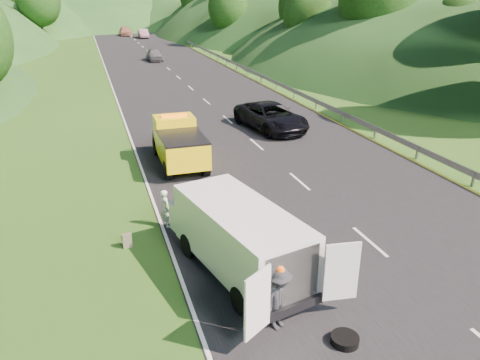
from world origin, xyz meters
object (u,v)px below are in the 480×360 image
object	(u,v)px
white_van	(238,235)
tow_truck	(179,142)
child	(210,248)
worker	(278,327)
woman	(167,226)
suitcase	(127,241)
passing_suv	(271,129)
spare_tire	(344,343)

from	to	relation	value
white_van	tow_truck	bearing A→B (deg)	76.62
child	worker	size ratio (longest dim) A/B	0.55
woman	child	size ratio (longest dim) A/B	1.51
suitcase	passing_suv	bearing A→B (deg)	50.56
tow_truck	woman	xyz separation A→B (m)	(-1.81, -6.67, -1.18)
woman	passing_suv	bearing A→B (deg)	-51.13
woman	worker	size ratio (longest dim) A/B	0.83
tow_truck	passing_suv	xyz separation A→B (m)	(6.89, 4.67, -1.18)
woman	suitcase	bearing A→B (deg)	112.30
worker	woman	bearing A→B (deg)	77.93
tow_truck	worker	distance (m)	13.39
child	spare_tire	xyz separation A→B (m)	(2.09, -5.67, 0.00)
white_van	passing_suv	distance (m)	16.75
child	worker	distance (m)	4.63
suitcase	spare_tire	bearing A→B (deg)	-54.02
spare_tire	passing_suv	xyz separation A→B (m)	(5.45, 19.11, 0.00)
woman	worker	bearing A→B (deg)	-178.02
white_van	woman	bearing A→B (deg)	100.97
spare_tire	white_van	bearing A→B (deg)	111.91
tow_truck	white_van	world-z (taller)	tow_truck
tow_truck	suitcase	xyz separation A→B (m)	(-3.37, -7.81, -0.92)
suitcase	spare_tire	size ratio (longest dim) A/B	0.70
white_van	passing_suv	world-z (taller)	white_van
woman	spare_tire	bearing A→B (deg)	-170.97
white_van	spare_tire	world-z (taller)	white_van
worker	spare_tire	size ratio (longest dim) A/B	2.45
white_van	worker	world-z (taller)	white_van
worker	white_van	bearing A→B (deg)	66.64
woman	child	distance (m)	2.39
white_van	worker	bearing A→B (deg)	-98.16
white_van	suitcase	size ratio (longest dim) A/B	13.57
white_van	child	bearing A→B (deg)	93.54
suitcase	passing_suv	distance (m)	16.16
woman	spare_tire	distance (m)	8.42
worker	tow_truck	bearing A→B (deg)	62.55
worker	child	bearing A→B (deg)	71.09
woman	white_van	bearing A→B (deg)	-170.18
worker	spare_tire	bearing A→B (deg)	-66.25
child	tow_truck	bearing A→B (deg)	118.54
tow_truck	woman	size ratio (longest dim) A/B	3.78
child	spare_tire	size ratio (longest dim) A/B	1.34
white_van	spare_tire	xyz separation A→B (m)	(1.60, -3.97, -1.32)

